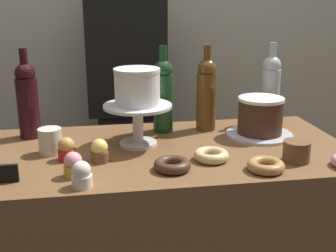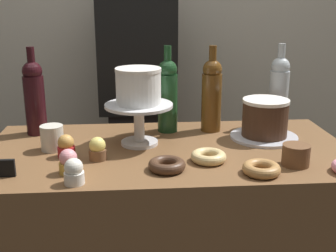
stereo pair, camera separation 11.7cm
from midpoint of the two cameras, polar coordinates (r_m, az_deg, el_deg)
The scene contains 20 objects.
back_wall at distance 2.26m, azimuth -5.37°, elevation 14.77°, with size 6.00×0.05×2.60m.
cake_stand_pedestal at distance 1.47m, azimuth -6.31°, elevation 1.09°, with size 0.23×0.23×0.15m.
white_layer_cake at distance 1.45m, azimuth -6.45°, elevation 5.21°, with size 0.16×0.16×0.12m.
silver_serving_platter at distance 1.62m, azimuth 10.01°, elevation -1.12°, with size 0.24×0.24×0.01m.
chocolate_round_cake at distance 1.60m, azimuth 10.14°, elevation 1.37°, with size 0.17×0.17×0.14m.
wine_bottle_dark_red at distance 1.64m, azimuth -20.18°, elevation 3.39°, with size 0.08×0.08×0.33m.
wine_bottle_clear at distance 1.76m, azimuth 11.59°, elevation 4.91°, with size 0.08×0.08×0.33m.
wine_bottle_amber at distance 1.64m, azimuth 3.09°, elevation 4.37°, with size 0.08×0.08×0.33m.
wine_bottle_green at distance 1.61m, azimuth -2.75°, elevation 4.22°, with size 0.08×0.08×0.33m.
cupcake_vanilla at distance 1.20m, azimuth -14.20°, elevation -6.38°, with size 0.06×0.06×0.07m.
cupcake_lemon at distance 1.36m, azimuth -11.53°, elevation -3.34°, with size 0.06×0.06×0.07m.
cupcake_strawberry at distance 1.27m, azimuth -15.10°, elevation -5.09°, with size 0.06×0.06×0.07m.
cupcake_caramel at distance 1.40m, azimuth -15.69°, elevation -3.04°, with size 0.06×0.06×0.07m.
donut_chocolate at distance 1.28m, azimuth -2.06°, elevation -5.23°, with size 0.11×0.11×0.03m.
donut_glazed at distance 1.35m, azimuth 3.31°, elevation -3.96°, with size 0.11×0.11×0.03m.
donut_maple at distance 1.29m, azimuth 10.34°, elevation -5.25°, with size 0.11×0.11×0.03m.
cookie_stack at distance 1.38m, azimuth 14.41°, elevation -3.31°, with size 0.08×0.08×0.07m.
price_sign_chalkboard at distance 1.29m, azimuth -23.30°, elevation -5.89°, with size 0.07×0.01×0.05m.
coffee_cup_ceramic at distance 1.47m, azimuth -17.61°, elevation -1.94°, with size 0.08×0.08×0.08m.
barista_figure at distance 2.07m, azimuth -7.07°, elevation 1.65°, with size 0.36×0.22×1.60m.
Camera 1 is at (-0.23, -1.36, 1.37)m, focal length 45.83 mm.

